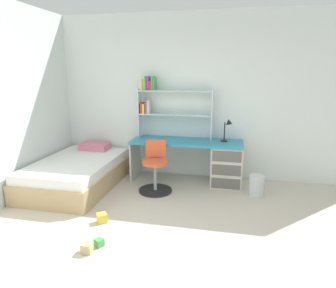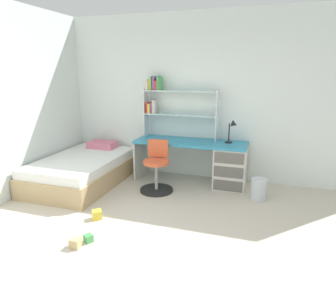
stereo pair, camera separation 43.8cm
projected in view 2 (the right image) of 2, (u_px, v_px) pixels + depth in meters
The scene contains 11 objects.
ground_plane at pixel (137, 270), 2.87m from camera, with size 5.79×6.53×0.02m, color beige.
room_shell at pixel (87, 104), 4.14m from camera, with size 5.79×6.53×2.79m.
desk at pixel (219, 162), 4.91m from camera, with size 1.84×0.61×0.70m.
bookshelf_hutch at pixel (170, 102), 5.13m from camera, with size 1.27×0.22×1.05m.
desk_lamp at pixel (233, 128), 4.77m from camera, with size 0.20×0.17×0.38m.
swivel_chair at pixel (157, 171), 4.70m from camera, with size 0.52×0.52×0.79m.
bed_platform at pixel (83, 170), 5.04m from camera, with size 1.19×1.86×0.57m.
waste_bin at pixel (259, 189), 4.40m from camera, with size 0.23×0.23×0.32m, color silver.
toy_block_green_0 at pixel (88, 238), 3.32m from camera, with size 0.08×0.08×0.08m, color #479E51.
toy_block_natural_1 at pixel (75, 243), 3.21m from camera, with size 0.10×0.10×0.10m, color tan.
toy_block_yellow_2 at pixel (97, 215), 3.84m from camera, with size 0.11×0.11×0.11m, color gold.
Camera 2 is at (1.06, -2.29, 1.84)m, focal length 32.25 mm.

